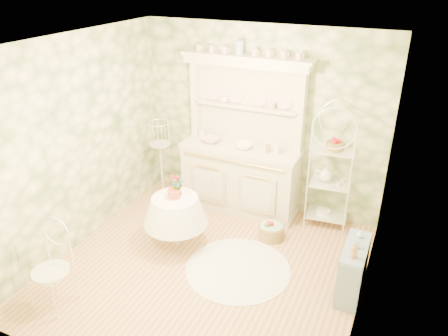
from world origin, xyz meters
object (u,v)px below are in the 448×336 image
at_px(bakers_rack, 333,166).
at_px(floor_basket, 271,232).
at_px(cafe_chair, 51,272).
at_px(round_table, 176,220).
at_px(side_shelf, 353,268).
at_px(kitchen_dresser, 241,138).
at_px(birdcage_stand, 161,155).

relative_size(bakers_rack, floor_basket, 5.97).
relative_size(bakers_rack, cafe_chair, 2.13).
bearing_deg(cafe_chair, round_table, 64.33).
bearing_deg(bakers_rack, side_shelf, -72.39).
relative_size(kitchen_dresser, cafe_chair, 2.65).
height_order(bakers_rack, floor_basket, bakers_rack).
distance_m(kitchen_dresser, bakers_rack, 1.34).
bearing_deg(cafe_chair, bakers_rack, 48.08).
xyz_separation_m(cafe_chair, birdcage_stand, (-0.22, 2.59, 0.29)).
height_order(kitchen_dresser, floor_basket, kitchen_dresser).
bearing_deg(cafe_chair, side_shelf, 25.46).
distance_m(kitchen_dresser, floor_basket, 1.39).
distance_m(cafe_chair, floor_basket, 2.82).
xyz_separation_m(kitchen_dresser, round_table, (-0.39, -1.25, -0.76)).
bearing_deg(cafe_chair, birdcage_stand, 92.20).
relative_size(side_shelf, floor_basket, 2.40).
bearing_deg(floor_basket, cafe_chair, -128.44).
bearing_deg(birdcage_stand, round_table, -50.82).
distance_m(kitchen_dresser, round_table, 1.51).
bearing_deg(floor_basket, birdcage_stand, 168.53).
height_order(side_shelf, round_table, round_table).
bearing_deg(birdcage_stand, kitchen_dresser, 8.29).
xyz_separation_m(kitchen_dresser, floor_basket, (0.71, -0.58, -1.05)).
bearing_deg(bakers_rack, round_table, -147.38).
bearing_deg(round_table, kitchen_dresser, 72.82).
distance_m(side_shelf, floor_basket, 1.35).
distance_m(side_shelf, birdcage_stand, 3.32).
bearing_deg(round_table, floor_basket, 31.42).
bearing_deg(kitchen_dresser, round_table, -107.18).
relative_size(kitchen_dresser, round_table, 2.95).
bearing_deg(birdcage_stand, bakers_rack, 6.22).
height_order(kitchen_dresser, round_table, kitchen_dresser).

